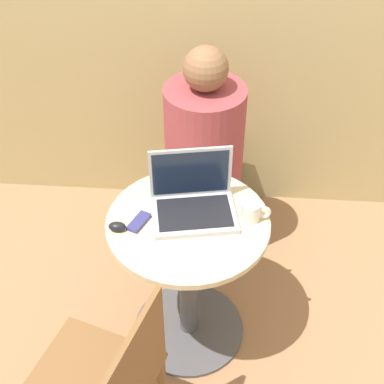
% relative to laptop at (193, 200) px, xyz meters
% --- Properties ---
extents(ground_plane, '(12.00, 12.00, 0.00)m').
position_rel_laptop_xyz_m(ground_plane, '(-0.02, -0.06, -0.76)').
color(ground_plane, '#9E704C').
extents(round_table, '(0.62, 0.62, 0.71)m').
position_rel_laptop_xyz_m(round_table, '(-0.02, -0.06, -0.32)').
color(round_table, '#4C4C51').
rests_on(round_table, ground_plane).
extents(laptop, '(0.35, 0.28, 0.24)m').
position_rel_laptop_xyz_m(laptop, '(0.00, 0.00, 0.00)').
color(laptop, '#B7B7BC').
rests_on(laptop, round_table).
extents(cell_phone, '(0.08, 0.11, 0.02)m').
position_rel_laptop_xyz_m(cell_phone, '(-0.20, -0.09, -0.04)').
color(cell_phone, navy).
rests_on(cell_phone, round_table).
extents(computer_mouse, '(0.07, 0.04, 0.03)m').
position_rel_laptop_xyz_m(computer_mouse, '(-0.27, -0.13, -0.03)').
color(computer_mouse, black).
rests_on(computer_mouse, round_table).
extents(coffee_cup, '(0.11, 0.07, 0.08)m').
position_rel_laptop_xyz_m(coffee_cup, '(0.22, -0.03, -0.01)').
color(coffee_cup, white).
rests_on(coffee_cup, round_table).
extents(person_seated, '(0.38, 0.57, 1.15)m').
position_rel_laptop_xyz_m(person_seated, '(0.02, 0.54, -0.29)').
color(person_seated, brown).
rests_on(person_seated, ground_plane).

